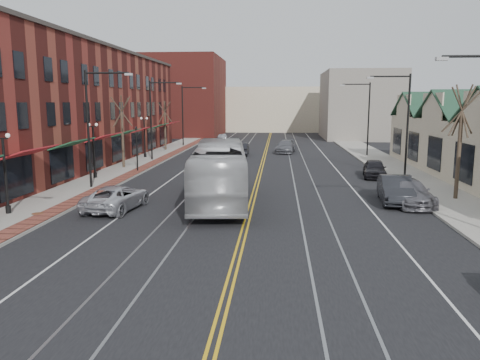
% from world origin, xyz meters
% --- Properties ---
extents(ground, '(160.00, 160.00, 0.00)m').
position_xyz_m(ground, '(0.00, 0.00, 0.00)').
color(ground, black).
rests_on(ground, ground).
extents(sidewalk_left, '(4.00, 120.00, 0.15)m').
position_xyz_m(sidewalk_left, '(-12.00, 20.00, 0.07)').
color(sidewalk_left, gray).
rests_on(sidewalk_left, ground).
extents(sidewalk_right, '(4.00, 120.00, 0.15)m').
position_xyz_m(sidewalk_right, '(12.00, 20.00, 0.07)').
color(sidewalk_right, gray).
rests_on(sidewalk_right, ground).
extents(building_left, '(10.00, 50.00, 11.00)m').
position_xyz_m(building_left, '(-19.00, 27.00, 5.50)').
color(building_left, maroon).
rests_on(building_left, ground).
extents(backdrop_left, '(14.00, 18.00, 14.00)m').
position_xyz_m(backdrop_left, '(-16.00, 70.00, 7.00)').
color(backdrop_left, maroon).
rests_on(backdrop_left, ground).
extents(backdrop_mid, '(22.00, 14.00, 9.00)m').
position_xyz_m(backdrop_mid, '(0.00, 85.00, 4.50)').
color(backdrop_mid, '#BDB191').
rests_on(backdrop_mid, ground).
extents(backdrop_right, '(12.00, 16.00, 11.00)m').
position_xyz_m(backdrop_right, '(15.00, 65.00, 5.50)').
color(backdrop_right, slate).
rests_on(backdrop_right, ground).
extents(streetlight_l_1, '(3.33, 0.25, 8.00)m').
position_xyz_m(streetlight_l_1, '(-11.05, 16.00, 5.03)').
color(streetlight_l_1, black).
rests_on(streetlight_l_1, sidewalk_left).
extents(streetlight_l_2, '(3.33, 0.25, 8.00)m').
position_xyz_m(streetlight_l_2, '(-11.05, 32.00, 5.03)').
color(streetlight_l_2, black).
rests_on(streetlight_l_2, sidewalk_left).
extents(streetlight_l_3, '(3.33, 0.25, 8.00)m').
position_xyz_m(streetlight_l_3, '(-11.05, 48.00, 5.03)').
color(streetlight_l_3, black).
rests_on(streetlight_l_3, sidewalk_left).
extents(streetlight_r_1, '(3.33, 0.25, 8.00)m').
position_xyz_m(streetlight_r_1, '(11.05, 22.00, 5.03)').
color(streetlight_r_1, black).
rests_on(streetlight_r_1, sidewalk_right).
extents(streetlight_r_2, '(3.33, 0.25, 8.00)m').
position_xyz_m(streetlight_r_2, '(11.05, 38.00, 5.03)').
color(streetlight_r_2, black).
rests_on(streetlight_r_2, sidewalk_right).
extents(lamppost_l_1, '(0.84, 0.28, 4.27)m').
position_xyz_m(lamppost_l_1, '(-12.80, 8.00, 2.20)').
color(lamppost_l_1, black).
rests_on(lamppost_l_1, sidewalk_left).
extents(lamppost_l_2, '(0.84, 0.28, 4.27)m').
position_xyz_m(lamppost_l_2, '(-12.80, 20.00, 2.20)').
color(lamppost_l_2, black).
rests_on(lamppost_l_2, sidewalk_left).
extents(lamppost_l_3, '(0.84, 0.28, 4.27)m').
position_xyz_m(lamppost_l_3, '(-12.80, 34.00, 2.20)').
color(lamppost_l_3, black).
rests_on(lamppost_l_3, sidewalk_left).
extents(tree_left_near, '(1.78, 1.37, 6.48)m').
position_xyz_m(tree_left_near, '(-12.50, 26.00, 3.51)').
color(tree_left_near, '#382B21').
rests_on(tree_left_near, sidewalk_left).
extents(tree_left_far, '(1.66, 1.28, 6.02)m').
position_xyz_m(tree_left_far, '(-12.50, 42.00, 3.28)').
color(tree_left_far, '#382B21').
rests_on(tree_left_far, sidewalk_left).
extents(tree_right_mid, '(1.90, 1.46, 6.93)m').
position_xyz_m(tree_right_mid, '(12.50, 14.00, 3.75)').
color(tree_right_mid, '#382B21').
rests_on(tree_right_mid, sidewalk_right).
extents(manhole_far, '(0.60, 0.60, 0.02)m').
position_xyz_m(manhole_far, '(-11.20, 8.00, 0.16)').
color(manhole_far, '#592D19').
rests_on(manhole_far, sidewalk_left).
extents(traffic_signal, '(0.18, 0.15, 3.80)m').
position_xyz_m(traffic_signal, '(-10.60, 24.00, 2.35)').
color(traffic_signal, black).
rests_on(traffic_signal, sidewalk_left).
extents(transit_bus, '(4.31, 13.16, 3.60)m').
position_xyz_m(transit_bus, '(-2.00, 12.71, 1.80)').
color(transit_bus, '#B4B4B6').
rests_on(transit_bus, ground).
extents(parked_suv, '(2.92, 5.29, 1.40)m').
position_xyz_m(parked_suv, '(-7.50, 9.90, 0.70)').
color(parked_suv, silver).
rests_on(parked_suv, ground).
extents(parked_car_b, '(2.22, 5.07, 1.62)m').
position_xyz_m(parked_car_b, '(8.61, 13.04, 0.81)').
color(parked_car_b, '#222327').
rests_on(parked_car_b, ground).
extents(parked_car_c, '(2.35, 5.21, 1.48)m').
position_xyz_m(parked_car_c, '(9.30, 12.62, 0.74)').
color(parked_car_c, slate).
rests_on(parked_car_c, ground).
extents(parked_car_d, '(2.30, 4.48, 1.46)m').
position_xyz_m(parked_car_d, '(9.30, 22.73, 0.73)').
color(parked_car_d, black).
rests_on(parked_car_d, ground).
extents(distant_car_left, '(1.55, 4.36, 1.43)m').
position_xyz_m(distant_car_left, '(-2.63, 37.78, 0.72)').
color(distant_car_left, black).
rests_on(distant_car_left, ground).
extents(distant_car_right, '(2.75, 5.34, 1.48)m').
position_xyz_m(distant_car_right, '(2.44, 40.94, 0.74)').
color(distant_car_right, slate).
rests_on(distant_car_right, ground).
extents(distant_car_far, '(2.19, 4.41, 1.45)m').
position_xyz_m(distant_car_far, '(-6.85, 54.34, 0.72)').
color(distant_car_far, '#AFB1B7').
rests_on(distant_car_far, ground).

